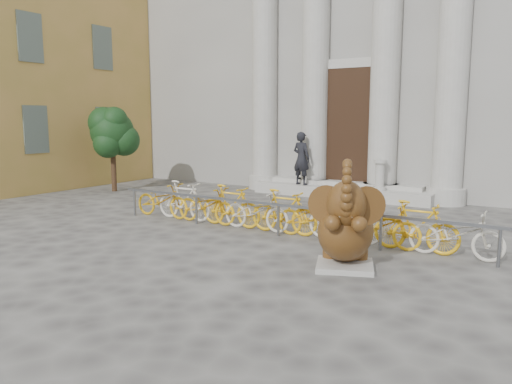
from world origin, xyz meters
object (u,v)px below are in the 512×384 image
Objects in this scene: bike_rack at (284,212)px; pedestrian at (301,158)px; tree at (112,133)px; elephant_statue at (346,229)px.

bike_rack is 5.20× the size of pedestrian.
elephant_statue is at bearing -22.48° from tree.
tree reaches higher than bike_rack.
pedestrian is at bearing 24.08° from tree.
elephant_statue reaches higher than bike_rack.
elephant_statue is 11.43m from tree.
tree is 1.68× the size of pedestrian.
bike_rack is at bearing -17.20° from tree.
tree is at bearing 135.97° from elephant_statue.
pedestrian is at bearing 100.70° from elephant_statue.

